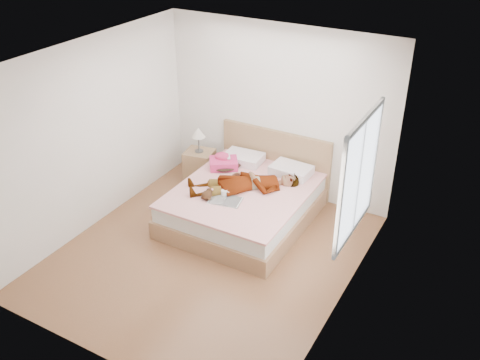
# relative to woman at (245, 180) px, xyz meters

# --- Properties ---
(ground) EXTENTS (4.00, 4.00, 0.00)m
(ground) POSITION_rel_woman_xyz_m (0.00, -1.00, -0.62)
(ground) COLOR #4D2C18
(ground) RESTS_ON ground
(woman) EXTENTS (1.63, 1.47, 0.22)m
(woman) POSITION_rel_woman_xyz_m (0.00, 0.00, 0.00)
(woman) COLOR white
(woman) RESTS_ON bed
(hair) EXTENTS (0.57, 0.67, 0.09)m
(hair) POSITION_rel_woman_xyz_m (-0.57, 0.45, -0.07)
(hair) COLOR black
(hair) RESTS_ON bed
(phone) EXTENTS (0.09, 0.10, 0.05)m
(phone) POSITION_rel_woman_xyz_m (-0.50, 0.40, 0.06)
(phone) COLOR silver
(phone) RESTS_ON bed
(room_shell) EXTENTS (4.00, 4.00, 4.00)m
(room_shell) POSITION_rel_woman_xyz_m (1.78, -0.70, 0.88)
(room_shell) COLOR white
(room_shell) RESTS_ON ground
(bed) EXTENTS (1.80, 2.08, 1.00)m
(bed) POSITION_rel_woman_xyz_m (0.00, 0.03, -0.34)
(bed) COLOR brown
(bed) RESTS_ON ground
(towel) EXTENTS (0.53, 0.50, 0.22)m
(towel) POSITION_rel_woman_xyz_m (-0.57, 0.37, -0.02)
(towel) COLOR #D93B88
(towel) RESTS_ON bed
(magazine) EXTENTS (0.48, 0.37, 0.03)m
(magazine) POSITION_rel_woman_xyz_m (-0.05, -0.46, -0.10)
(magazine) COLOR white
(magazine) RESTS_ON bed
(coffee_mug) EXTENTS (0.13, 0.11, 0.10)m
(coffee_mug) POSITION_rel_woman_xyz_m (-0.12, -0.36, -0.06)
(coffee_mug) COLOR white
(coffee_mug) RESTS_ON bed
(plush_toy) EXTENTS (0.17, 0.23, 0.12)m
(plush_toy) POSITION_rel_woman_xyz_m (-0.30, -0.52, -0.05)
(plush_toy) COLOR black
(plush_toy) RESTS_ON bed
(nightstand) EXTENTS (0.50, 0.46, 0.94)m
(nightstand) POSITION_rel_woman_xyz_m (-1.16, 0.59, -0.31)
(nightstand) COLOR olive
(nightstand) RESTS_ON ground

